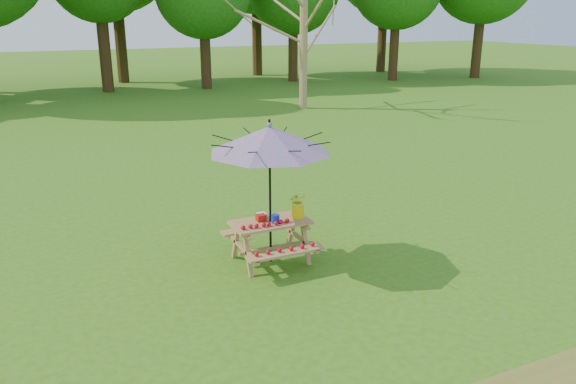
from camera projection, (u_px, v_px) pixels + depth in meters
name	position (u px, v px, depth m)	size (l,w,h in m)	color
ground	(165.00, 340.00, 6.68)	(120.00, 120.00, 0.00)	#396613
picnic_table	(271.00, 242.00, 8.72)	(1.20, 1.32, 0.67)	#9D7647
patio_umbrella	(270.00, 140.00, 8.23)	(1.96, 1.96, 2.25)	black
produce_bins	(267.00, 218.00, 8.62)	(0.30, 0.44, 0.13)	#AD190D
tomatoes_row	(266.00, 224.00, 8.39)	(0.77, 0.13, 0.07)	red
flower_bucket	(298.00, 204.00, 8.71)	(0.30, 0.27, 0.41)	yellow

